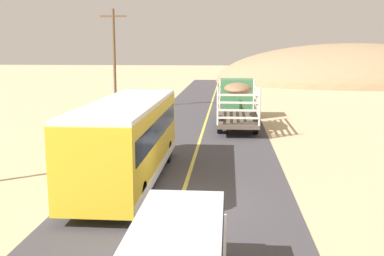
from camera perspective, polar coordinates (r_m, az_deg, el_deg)
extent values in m
plane|color=#CCB284|center=(15.89, -1.51, -9.36)|extent=(240.00, 240.00, 0.00)
cube|color=#423F44|center=(15.89, -1.51, -9.33)|extent=(8.00, 120.00, 0.02)
cube|color=#D8CC4C|center=(15.88, -1.51, -9.29)|extent=(0.16, 117.60, 0.00)
cube|color=silver|center=(9.34, -1.71, -13.50)|extent=(1.75, 3.59, 0.80)
cube|color=#192333|center=(9.33, -1.71, -13.38)|extent=(1.79, 3.22, 0.44)
cylinder|color=black|center=(11.35, -5.04, -15.46)|extent=(0.26, 0.76, 0.76)
cube|color=#3F7F4C|center=(34.75, 5.56, 4.29)|extent=(2.50, 2.20, 2.20)
cube|color=#192333|center=(34.71, 5.57, 5.03)|extent=(2.53, 1.54, 0.70)
cube|color=brown|center=(29.54, 5.68, 1.12)|extent=(2.50, 6.40, 0.24)
cylinder|color=silver|center=(32.49, 3.52, 4.13)|extent=(0.12, 0.12, 2.20)
cylinder|color=silver|center=(32.54, 7.72, 4.06)|extent=(0.12, 0.12, 2.20)
cylinder|color=silver|center=(26.26, 3.24, 2.72)|extent=(0.12, 0.12, 2.20)
cylinder|color=silver|center=(26.31, 8.44, 2.65)|extent=(0.12, 0.12, 2.20)
cube|color=silver|center=(29.46, 3.34, 2.23)|extent=(0.08, 6.30, 0.12)
cube|color=silver|center=(29.50, 8.05, 2.16)|extent=(0.08, 6.30, 0.12)
cube|color=silver|center=(26.33, 5.82, 1.26)|extent=(2.40, 0.08, 0.12)
cube|color=silver|center=(29.40, 3.35, 3.08)|extent=(0.08, 6.30, 0.12)
cube|color=silver|center=(29.45, 8.07, 3.00)|extent=(0.08, 6.30, 0.12)
cube|color=silver|center=(26.27, 5.83, 2.21)|extent=(2.40, 0.08, 0.12)
cube|color=silver|center=(29.35, 3.36, 3.93)|extent=(0.08, 6.30, 0.12)
cube|color=silver|center=(29.40, 8.09, 3.86)|extent=(0.08, 6.30, 0.12)
cube|color=silver|center=(26.21, 5.85, 3.16)|extent=(2.40, 0.08, 0.12)
cube|color=silver|center=(29.31, 3.37, 4.78)|extent=(0.08, 6.30, 0.12)
cube|color=silver|center=(29.35, 8.11, 4.71)|extent=(0.08, 6.30, 0.12)
cube|color=silver|center=(26.16, 5.87, 4.12)|extent=(2.40, 0.08, 0.12)
ellipsoid|color=#8C6B4C|center=(29.30, 5.75, 4.93)|extent=(1.75, 3.84, 0.70)
cylinder|color=black|center=(34.90, 3.73, 2.27)|extent=(0.32, 1.10, 1.10)
cylinder|color=black|center=(34.94, 7.31, 2.22)|extent=(0.32, 1.10, 1.10)
cylinder|color=black|center=(28.30, 3.51, 0.45)|extent=(0.32, 1.10, 1.10)
cylinder|color=black|center=(28.34, 7.92, 0.38)|extent=(0.32, 1.10, 1.10)
cube|color=gold|center=(18.05, -8.00, -1.42)|extent=(2.50, 10.00, 2.70)
cube|color=white|center=(17.83, -8.11, 3.09)|extent=(2.45, 9.80, 0.16)
cube|color=#192333|center=(17.97, -8.04, 0.05)|extent=(2.54, 9.20, 0.80)
cube|color=silver|center=(18.32, -7.92, -4.95)|extent=(2.53, 9.80, 0.36)
cylinder|color=black|center=(21.64, -8.91, -2.78)|extent=(0.30, 1.00, 1.00)
cylinder|color=black|center=(21.24, -3.12, -2.91)|extent=(0.30, 1.00, 1.00)
cylinder|color=black|center=(15.62, -14.49, -8.02)|extent=(0.30, 1.00, 1.00)
cylinder|color=black|center=(15.06, -6.47, -8.44)|extent=(0.30, 1.00, 1.00)
cylinder|color=brown|center=(39.43, -9.66, 8.34)|extent=(0.24, 0.24, 8.41)
cube|color=brown|center=(39.49, -9.82, 13.58)|extent=(2.20, 0.14, 0.14)
ellipsoid|color=#997C5A|center=(73.38, 19.25, 5.36)|extent=(40.92, 27.72, 11.77)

